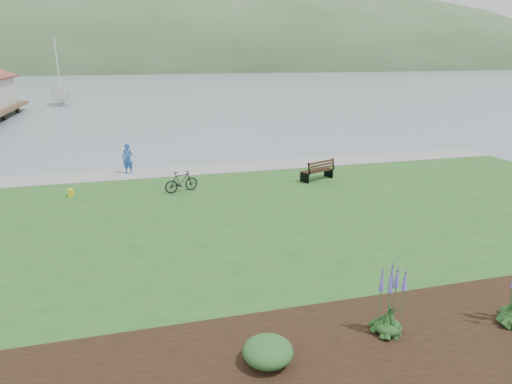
{
  "coord_description": "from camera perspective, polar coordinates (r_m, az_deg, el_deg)",
  "views": [
    {
      "loc": [
        -4.03,
        -16.91,
        6.41
      ],
      "look_at": [
        0.34,
        -0.69,
        1.3
      ],
      "focal_mm": 32.0,
      "sensor_mm": 36.0,
      "label": 1
    }
  ],
  "objects": [
    {
      "name": "ground",
      "position": [
        18.53,
        -1.58,
        -3.32
      ],
      "size": [
        600.0,
        600.0,
        0.0
      ],
      "primitive_type": "plane",
      "color": "slate",
      "rests_on": "ground"
    },
    {
      "name": "pannier",
      "position": [
        21.56,
        -22.14,
        -0.09
      ],
      "size": [
        0.22,
        0.32,
        0.33
      ],
      "primitive_type": "cube",
      "rotation": [
        0.0,
        0.0,
        -0.06
      ],
      "color": "gold",
      "rests_on": "lawn"
    },
    {
      "name": "lawn",
      "position": [
        16.65,
        0.04,
        -4.98
      ],
      "size": [
        34.0,
        20.0,
        0.4
      ],
      "primitive_type": "cube",
      "color": "#20511C",
      "rests_on": "ground"
    },
    {
      "name": "bicycle_b",
      "position": [
        20.83,
        -9.33,
        1.29
      ],
      "size": [
        0.93,
        1.65,
        0.96
      ],
      "primitive_type": "imported",
      "rotation": [
        0.0,
        0.0,
        1.88
      ],
      "color": "black",
      "rests_on": "lawn"
    },
    {
      "name": "shrub_0",
      "position": [
        9.67,
        1.5,
        -19.3
      ],
      "size": [
        1.03,
        1.03,
        0.51
      ],
      "primitive_type": "ellipsoid",
      "color": "#1E4C21",
      "rests_on": "garden_bed"
    },
    {
      "name": "far_hillside",
      "position": [
        188.56,
        -8.03,
        14.82
      ],
      "size": [
        580.0,
        80.0,
        38.0
      ],
      "primitive_type": null,
      "color": "#355530",
      "rests_on": "ground"
    },
    {
      "name": "shoreline_path",
      "position": [
        24.88,
        -5.32,
        2.91
      ],
      "size": [
        34.0,
        2.2,
        0.03
      ],
      "primitive_type": "cube",
      "color": "gray",
      "rests_on": "lawn"
    },
    {
      "name": "echium_4",
      "position": [
        10.62,
        16.47,
        -12.8
      ],
      "size": [
        0.62,
        0.62,
        1.95
      ],
      "color": "#163D16",
      "rests_on": "garden_bed"
    },
    {
      "name": "garden_bed",
      "position": [
        11.66,
        26.14,
        -15.93
      ],
      "size": [
        24.0,
        4.4,
        0.04
      ],
      "primitive_type": "cube",
      "color": "black",
      "rests_on": "lawn"
    },
    {
      "name": "park_bench",
      "position": [
        22.68,
        7.83,
        2.76
      ],
      "size": [
        1.84,
        1.28,
        1.06
      ],
      "rotation": [
        0.0,
        0.0,
        0.38
      ],
      "color": "black",
      "rests_on": "lawn"
    },
    {
      "name": "person",
      "position": [
        24.5,
        -15.76,
        4.33
      ],
      "size": [
        0.81,
        0.71,
        1.87
      ],
      "primitive_type": "imported",
      "rotation": [
        0.0,
        0.0,
        -0.43
      ],
      "color": "#22539F",
      "rests_on": "lawn"
    },
    {
      "name": "sailboat",
      "position": [
        65.51,
        -23.06,
        9.99
      ],
      "size": [
        12.29,
        12.43,
        26.82
      ],
      "primitive_type": "imported",
      "rotation": [
        0.0,
        0.0,
        0.23
      ],
      "color": "silver",
      "rests_on": "ground"
    }
  ]
}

